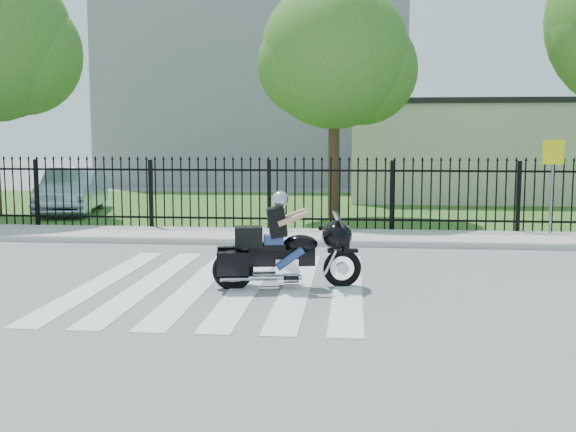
{
  "coord_description": "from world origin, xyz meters",
  "views": [
    {
      "loc": [
        2.07,
        -10.46,
        2.36
      ],
      "look_at": [
        0.95,
        1.07,
        1.0
      ],
      "focal_mm": 42.0,
      "sensor_mm": 36.0,
      "label": 1
    }
  ],
  "objects": [
    {
      "name": "curb",
      "position": [
        0.0,
        4.0,
        0.06
      ],
      "size": [
        40.0,
        0.12,
        0.12
      ],
      "primitive_type": "cube",
      "color": "#ADAAA3",
      "rests_on": "ground"
    },
    {
      "name": "sidewalk",
      "position": [
        0.0,
        5.0,
        0.06
      ],
      "size": [
        40.0,
        2.0,
        0.12
      ],
      "primitive_type": "cube",
      "color": "#ADAAA3",
      "rests_on": "ground"
    },
    {
      "name": "crosswalk",
      "position": [
        0.0,
        0.0,
        0.01
      ],
      "size": [
        5.0,
        5.5,
        0.01
      ],
      "primitive_type": null,
      "color": "silver",
      "rests_on": "ground"
    },
    {
      "name": "tree_mid",
      "position": [
        1.5,
        9.0,
        4.67
      ],
      "size": [
        4.2,
        4.2,
        6.78
      ],
      "color": "#382316",
      "rests_on": "ground"
    },
    {
      "name": "ground",
      "position": [
        0.0,
        0.0,
        0.0
      ],
      "size": [
        120.0,
        120.0,
        0.0
      ],
      "primitive_type": "plane",
      "color": "slate",
      "rests_on": "ground"
    },
    {
      "name": "parked_car",
      "position": [
        -6.58,
        9.53,
        0.72
      ],
      "size": [
        2.29,
        4.44,
        1.4
      ],
      "primitive_type": "imported",
      "rotation": [
        0.0,
        0.0,
        0.2
      ],
      "color": "#AFBFDC",
      "rests_on": "grass_strip"
    },
    {
      "name": "building_low_roof",
      "position": [
        7.0,
        16.0,
        3.6
      ],
      "size": [
        10.2,
        6.2,
        0.2
      ],
      "primitive_type": "cube",
      "color": "black",
      "rests_on": "building_low"
    },
    {
      "name": "traffic_sign",
      "position": [
        6.66,
        5.63,
        1.68
      ],
      "size": [
        0.48,
        0.09,
        2.18
      ],
      "rotation": [
        0.0,
        0.0,
        -0.11
      ],
      "color": "slate",
      "rests_on": "sidewalk"
    },
    {
      "name": "grass_strip",
      "position": [
        0.0,
        12.0,
        0.01
      ],
      "size": [
        40.0,
        12.0,
        0.02
      ],
      "primitive_type": "cube",
      "color": "#28561D",
      "rests_on": "ground"
    },
    {
      "name": "iron_fence",
      "position": [
        0.0,
        6.0,
        0.9
      ],
      "size": [
        26.0,
        0.04,
        1.8
      ],
      "color": "black",
      "rests_on": "ground"
    },
    {
      "name": "motorcycle_rider",
      "position": [
        0.99,
        -0.11,
        0.64
      ],
      "size": [
        2.34,
        1.04,
        1.56
      ],
      "rotation": [
        0.0,
        0.0,
        0.18
      ],
      "color": "black",
      "rests_on": "ground"
    },
    {
      "name": "building_low",
      "position": [
        7.0,
        16.0,
        1.75
      ],
      "size": [
        10.0,
        6.0,
        3.5
      ],
      "primitive_type": "cube",
      "color": "beige",
      "rests_on": "ground"
    },
    {
      "name": "building_tall",
      "position": [
        -3.0,
        26.0,
        6.0
      ],
      "size": [
        15.0,
        10.0,
        12.0
      ],
      "primitive_type": "cube",
      "color": "gray",
      "rests_on": "ground"
    }
  ]
}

